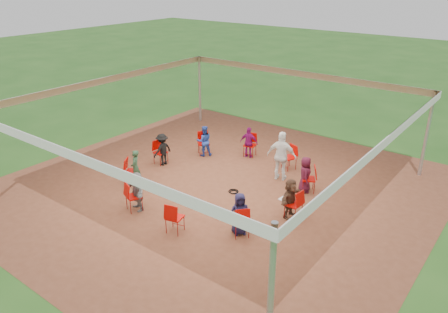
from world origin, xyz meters
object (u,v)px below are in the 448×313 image
Objects in this scene: person_seated_4 at (162,149)px; person_seated_6 at (137,191)px; chair_7 at (134,197)px; laptop at (286,197)px; chair_6 at (132,171)px; chair_1 at (309,179)px; chair_3 at (250,145)px; person_seated_5 at (135,167)px; person_seated_0 at (290,198)px; chair_0 at (294,204)px; chair_2 at (289,157)px; chair_5 at (161,152)px; chair_8 at (175,218)px; person_seated_1 at (305,175)px; person_seated_7 at (240,214)px; chair_4 at (204,143)px; standing_person at (282,156)px; person_seated_2 at (249,142)px; person_seated_3 at (204,141)px; cable_coil at (234,192)px; chair_9 at (241,221)px.

person_seated_4 and person_seated_6 have the same top height.
chair_7 reaches higher than laptop.
chair_1 is at bearing 90.00° from chair_6.
chair_3 is 4.59m from person_seated_5.
person_seated_0 is 4.49m from person_seated_6.
chair_7 is at bearing 126.00° from chair_0.
person_seated_0 is (-0.12, 0.01, 0.15)m from chair_0.
chair_2 is at bearing 90.00° from person_seated_6.
chair_2 is 4.68m from chair_5.
chair_5 is 5.50m from laptop.
person_seated_5 is at bearing 108.56° from laptop.
laptop is (1.50, -2.88, 0.12)m from chair_2.
chair_8 is 4.59m from person_seated_1.
chair_1 is at bearing 162.00° from chair_2.
person_seated_5 is at bearing 126.00° from person_seated_7.
chair_4 is 1.00× the size of chair_6.
person_seated_5 reaches higher than chair_0.
chair_6 is at bearing 90.00° from person_seated_1.
standing_person reaches higher than chair_7.
chair_3 is 0.75× the size of person_seated_7.
standing_person is (1.95, -0.93, 0.26)m from person_seated_2.
person_seated_3 and person_seated_7 have the same top height.
chair_8 is (2.88, -4.69, 0.00)m from chair_4.
person_seated_4 reaches higher than chair_1.
chair_0 is 1.00× the size of chair_7.
chair_2 is 2.68× the size of laptop.
chair_6 is 1.79m from chair_7.
person_seated_0 is at bearing 90.00° from chair_0.
person_seated_1 is at bearing 72.00° from person_seated_6.
person_seated_6 is 0.70× the size of standing_person.
person_seated_0 is at bearing 111.61° from standing_person.
chair_0 is 3.40m from chair_8.
chair_4 is 0.75× the size of person_seated_4.
laptop is at bearing 123.86° from chair_3.
chair_3 is 0.52× the size of standing_person.
chair_3 reaches higher than cable_coil.
chair_5 is at bearing 165.73° from person_seated_5.
person_seated_6 is at bearing 107.61° from chair_1.
chair_2 is 0.75× the size of person_seated_7.
person_seated_3 is (-4.47, 0.35, 0.00)m from person_seated_1.
chair_9 is 4.59m from person_seated_5.
chair_1 is 1.00× the size of chair_5.
person_seated_6 is 4.35m from laptop.
chair_4 is at bearing 18.00° from chair_3.
chair_2 is at bearing 162.00° from chair_3.
person_seated_0 reaches higher than cable_coil.
chair_3 is 0.75× the size of person_seated_0.
chair_6 is at bearing 108.00° from chair_0.
chair_7 is at bearing 162.00° from chair_8.
person_seated_5 reaches higher than chair_9.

